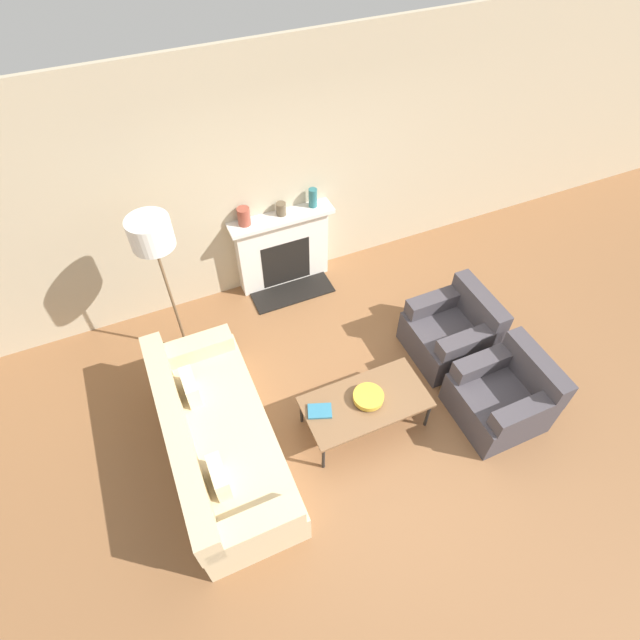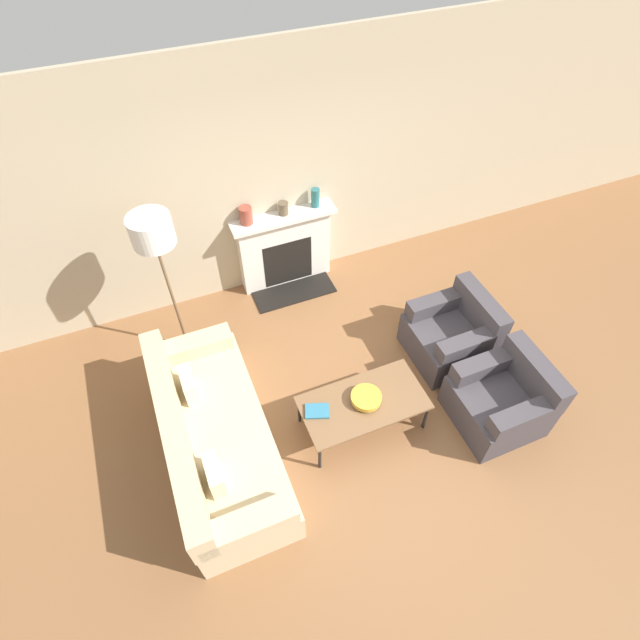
{
  "view_description": "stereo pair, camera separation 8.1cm",
  "coord_description": "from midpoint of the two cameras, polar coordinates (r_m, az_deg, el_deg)",
  "views": [
    {
      "loc": [
        -1.64,
        -2.05,
        4.57
      ],
      "look_at": [
        -0.2,
        1.25,
        0.45
      ],
      "focal_mm": 28.0,
      "sensor_mm": 36.0,
      "label": 1
    },
    {
      "loc": [
        -1.57,
        -2.09,
        4.57
      ],
      "look_at": [
        -0.2,
        1.25,
        0.45
      ],
      "focal_mm": 28.0,
      "sensor_mm": 36.0,
      "label": 2
    }
  ],
  "objects": [
    {
      "name": "wall_back",
      "position": [
        5.83,
        -4.07,
        16.33
      ],
      "size": [
        18.0,
        0.06,
        2.9
      ],
      "color": "#BCAD8E",
      "rests_on": "ground_plane"
    },
    {
      "name": "coffee_table",
      "position": [
        4.94,
        4.76,
        -9.39
      ],
      "size": [
        1.22,
        0.63,
        0.42
      ],
      "color": "brown",
      "rests_on": "ground_plane"
    },
    {
      "name": "ground_plane",
      "position": [
        5.27,
        7.15,
        -12.05
      ],
      "size": [
        18.0,
        18.0,
        0.0
      ],
      "primitive_type": "plane",
      "color": "brown"
    },
    {
      "name": "mantel_vase_center_right",
      "position": [
        5.97,
        -1.22,
        13.79
      ],
      "size": [
        0.1,
        0.1,
        0.23
      ],
      "color": "#28666B",
      "rests_on": "fireplace"
    },
    {
      "name": "mantel_vase_center_left",
      "position": [
        5.89,
        -4.88,
        12.53
      ],
      "size": [
        0.12,
        0.12,
        0.15
      ],
      "color": "brown",
      "rests_on": "fireplace"
    },
    {
      "name": "armchair_far",
      "position": [
        5.73,
        14.46,
        -1.33
      ],
      "size": [
        0.81,
        0.8,
        0.79
      ],
      "rotation": [
        0.0,
        0.0,
        -1.57
      ],
      "color": "#423D42",
      "rests_on": "ground_plane"
    },
    {
      "name": "floor_lamp",
      "position": [
        4.92,
        -18.96,
        8.41
      ],
      "size": [
        0.4,
        0.4,
        1.84
      ],
      "color": "brown",
      "rests_on": "ground_plane"
    },
    {
      "name": "bowl",
      "position": [
        4.88,
        5.07,
        -8.75
      ],
      "size": [
        0.3,
        0.3,
        0.08
      ],
      "color": "gold",
      "rests_on": "coffee_table"
    },
    {
      "name": "fireplace",
      "position": [
        6.24,
        -4.61,
        7.96
      ],
      "size": [
        1.26,
        0.59,
        1.03
      ],
      "color": "silver",
      "rests_on": "ground_plane"
    },
    {
      "name": "mantel_vase_left",
      "position": [
        5.78,
        -9.1,
        11.61
      ],
      "size": [
        0.15,
        0.15,
        0.21
      ],
      "color": "brown",
      "rests_on": "fireplace"
    },
    {
      "name": "couch",
      "position": [
        4.93,
        -12.18,
        -13.26
      ],
      "size": [
        0.91,
        2.17,
        0.8
      ],
      "rotation": [
        0.0,
        0.0,
        1.57
      ],
      "color": "#CCB78E",
      "rests_on": "ground_plane"
    },
    {
      "name": "armchair_near",
      "position": [
        5.37,
        19.8,
        -8.19
      ],
      "size": [
        0.81,
        0.8,
        0.79
      ],
      "rotation": [
        0.0,
        0.0,
        -1.57
      ],
      "color": "#423D42",
      "rests_on": "ground_plane"
    },
    {
      "name": "book",
      "position": [
        4.82,
        -0.52,
        -10.37
      ],
      "size": [
        0.27,
        0.23,
        0.02
      ],
      "rotation": [
        0.0,
        0.0,
        -0.36
      ],
      "color": "teal",
      "rests_on": "coffee_table"
    }
  ]
}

